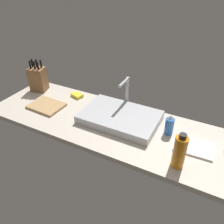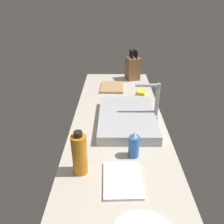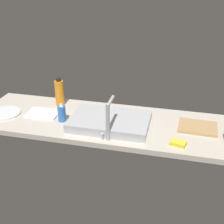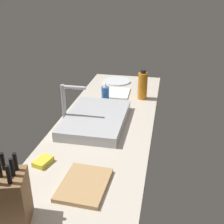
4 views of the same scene
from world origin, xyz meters
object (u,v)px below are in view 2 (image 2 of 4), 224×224
sink_basin (127,118)px  faucet (154,99)px  knife_block (133,68)px  soap_bottle (134,146)px  dish_sponge (141,92)px  dish_towel (122,180)px  water_bottle (80,154)px  cutting_board (112,87)px

sink_basin → faucet: 20.08cm
sink_basin → knife_block: 79.28cm
soap_bottle → dish_sponge: 78.14cm
sink_basin → dish_towel: sink_basin is taller
faucet → dish_sponge: 43.44cm
faucet → soap_bottle: (35.71, -14.59, -8.34)cm
sink_basin → dish_sponge: 46.52cm
sink_basin → knife_block: bearing=173.5°
sink_basin → faucet: size_ratio=2.14×
soap_bottle → water_bottle: 26.99cm
knife_block → cutting_board: 30.51cm
water_bottle → dish_towel: (5.55, 18.15, -9.10)cm
soap_bottle → cutting_board: bearing=-173.0°
cutting_board → dish_sponge: bearing=63.7°
sink_basin → cutting_board: (-55.77, -9.25, -1.90)cm
sink_basin → dish_sponge: size_ratio=5.65×
faucet → dish_towel: 58.16cm
knife_block → water_bottle: 126.45cm
water_bottle → sink_basin: bearing=152.8°
soap_bottle → dish_towel: bearing=-19.6°
faucet → dish_towel: faucet is taller
dish_towel → dish_sponge: dish_sponge is taller
knife_block → cutting_board: knife_block is taller
dish_sponge → knife_block: bearing=-172.1°
knife_block → faucet: bearing=-10.8°
cutting_board → water_bottle: water_bottle is taller
cutting_board → water_bottle: 101.05cm
faucet → soap_bottle: bearing=-22.2°
faucet → soap_bottle: 39.46cm
knife_block → cutting_board: bearing=-55.1°
soap_bottle → dish_sponge: soap_bottle is taller
soap_bottle → water_bottle: size_ratio=0.66×
sink_basin → dish_towel: 49.80cm
water_bottle → dish_sponge: water_bottle is taller
cutting_board → water_bottle: bearing=-7.6°
cutting_board → dish_towel: 105.44cm
dish_towel → knife_block: bearing=174.0°
sink_basin → water_bottle: bearing=-27.2°
soap_bottle → dish_sponge: (-77.06, 12.09, -4.75)cm
soap_bottle → water_bottle: water_bottle is taller
faucet → sink_basin: bearing=-79.2°
sink_basin → faucet: (-3.08, 16.18, 11.49)cm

